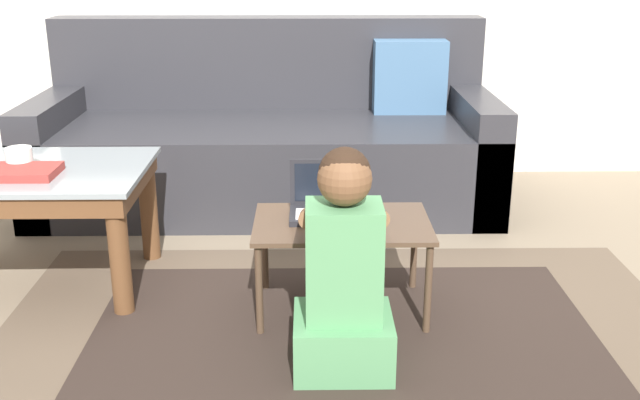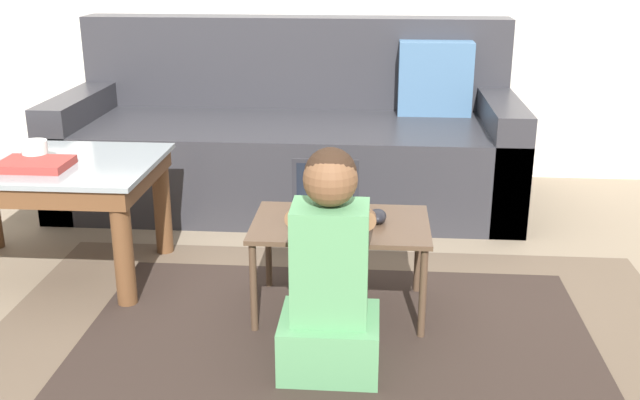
% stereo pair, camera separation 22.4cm
% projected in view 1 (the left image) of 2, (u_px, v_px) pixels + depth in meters
% --- Properties ---
extents(ground_plane, '(16.00, 16.00, 0.00)m').
position_uv_depth(ground_plane, '(299.00, 323.00, 2.55)').
color(ground_plane, '#7F705B').
extents(area_rug, '(2.30, 1.48, 0.01)m').
position_uv_depth(area_rug, '(344.00, 336.00, 2.45)').
color(area_rug, brown).
rests_on(area_rug, ground_plane).
extents(couch, '(2.18, 0.91, 0.87)m').
position_uv_depth(couch, '(269.00, 142.00, 3.70)').
color(couch, '#2D2D33').
rests_on(couch, ground_plane).
extents(coffee_table, '(0.84, 0.60, 0.46)m').
position_uv_depth(coffee_table, '(30.00, 189.00, 2.71)').
color(coffee_table, gray).
rests_on(coffee_table, ground_plane).
extents(laptop_desk, '(0.60, 0.39, 0.33)m').
position_uv_depth(laptop_desk, '(342.00, 231.00, 2.53)').
color(laptop_desk, '#4C3828').
rests_on(laptop_desk, ground_plane).
extents(laptop, '(0.23, 0.17, 0.19)m').
position_uv_depth(laptop, '(324.00, 207.00, 2.56)').
color(laptop, '#232328').
rests_on(laptop, laptop_desk).
extents(computer_mouse, '(0.06, 0.09, 0.04)m').
position_uv_depth(computer_mouse, '(378.00, 214.00, 2.53)').
color(computer_mouse, black).
rests_on(computer_mouse, laptop_desk).
extents(person_seated, '(0.29, 0.40, 0.69)m').
position_uv_depth(person_seated, '(343.00, 276.00, 2.18)').
color(person_seated, '#518E5B').
rests_on(person_seated, ground_plane).
extents(cup_on_table, '(0.09, 0.09, 0.08)m').
position_uv_depth(cup_on_table, '(19.00, 158.00, 2.67)').
color(cup_on_table, white).
rests_on(cup_on_table, coffee_table).
extents(book_on_table, '(0.25, 0.18, 0.03)m').
position_uv_depth(book_on_table, '(21.00, 172.00, 2.60)').
color(book_on_table, '#99332D').
rests_on(book_on_table, coffee_table).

